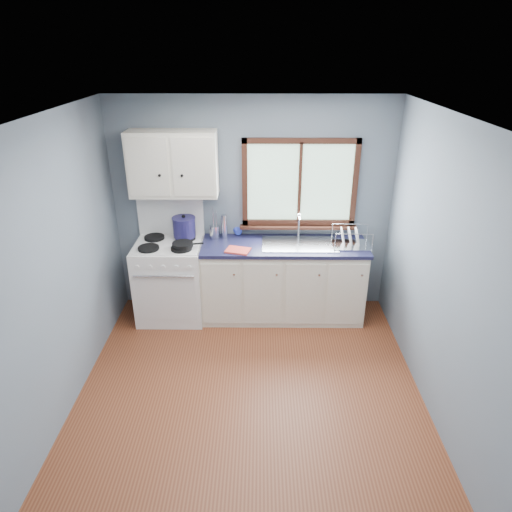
{
  "coord_description": "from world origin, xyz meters",
  "views": [
    {
      "loc": [
        0.09,
        -3.22,
        2.99
      ],
      "look_at": [
        0.05,
        0.9,
        1.05
      ],
      "focal_mm": 32.0,
      "sensor_mm": 36.0,
      "label": 1
    }
  ],
  "objects_px": {
    "gas_range": "(171,278)",
    "sink": "(299,249)",
    "stockpot": "(184,227)",
    "thermos": "(224,227)",
    "base_cabinets": "(282,284)",
    "skillet": "(183,245)",
    "dish_rack": "(350,241)",
    "utensil_crock": "(215,232)"
  },
  "relations": [
    {
      "from": "gas_range",
      "to": "utensil_crock",
      "type": "height_order",
      "value": "gas_range"
    },
    {
      "from": "gas_range",
      "to": "thermos",
      "type": "xyz_separation_m",
      "value": [
        0.63,
        0.19,
        0.57
      ]
    },
    {
      "from": "sink",
      "to": "utensil_crock",
      "type": "distance_m",
      "value": 1.0
    },
    {
      "from": "sink",
      "to": "base_cabinets",
      "type": "bearing_deg",
      "value": 179.87
    },
    {
      "from": "base_cabinets",
      "to": "skillet",
      "type": "distance_m",
      "value": 1.26
    },
    {
      "from": "skillet",
      "to": "dish_rack",
      "type": "bearing_deg",
      "value": -6.58
    },
    {
      "from": "sink",
      "to": "stockpot",
      "type": "xyz_separation_m",
      "value": [
        -1.31,
        0.13,
        0.22
      ]
    },
    {
      "from": "thermos",
      "to": "dish_rack",
      "type": "relative_size",
      "value": 0.66
    },
    {
      "from": "base_cabinets",
      "to": "thermos",
      "type": "height_order",
      "value": "thermos"
    },
    {
      "from": "skillet",
      "to": "dish_rack",
      "type": "xyz_separation_m",
      "value": [
        1.85,
        0.13,
        -0.01
      ]
    },
    {
      "from": "gas_range",
      "to": "utensil_crock",
      "type": "bearing_deg",
      "value": 21.19
    },
    {
      "from": "skillet",
      "to": "stockpot",
      "type": "relative_size",
      "value": 1.24
    },
    {
      "from": "base_cabinets",
      "to": "sink",
      "type": "relative_size",
      "value": 2.2
    },
    {
      "from": "base_cabinets",
      "to": "skillet",
      "type": "height_order",
      "value": "skillet"
    },
    {
      "from": "sink",
      "to": "thermos",
      "type": "xyz_separation_m",
      "value": [
        -0.86,
        0.18,
        0.2
      ]
    },
    {
      "from": "sink",
      "to": "gas_range",
      "type": "bearing_deg",
      "value": -179.29
    },
    {
      "from": "skillet",
      "to": "dish_rack",
      "type": "relative_size",
      "value": 0.84
    },
    {
      "from": "skillet",
      "to": "thermos",
      "type": "relative_size",
      "value": 1.26
    },
    {
      "from": "sink",
      "to": "dish_rack",
      "type": "xyz_separation_m",
      "value": [
        0.56,
        -0.03,
        0.12
      ]
    },
    {
      "from": "base_cabinets",
      "to": "stockpot",
      "type": "distance_m",
      "value": 1.32
    },
    {
      "from": "stockpot",
      "to": "thermos",
      "type": "height_order",
      "value": "stockpot"
    },
    {
      "from": "stockpot",
      "to": "thermos",
      "type": "bearing_deg",
      "value": 5.57
    },
    {
      "from": "gas_range",
      "to": "skillet",
      "type": "distance_m",
      "value": 0.55
    },
    {
      "from": "gas_range",
      "to": "stockpot",
      "type": "xyz_separation_m",
      "value": [
        0.17,
        0.15,
        0.58
      ]
    },
    {
      "from": "base_cabinets",
      "to": "utensil_crock",
      "type": "xyz_separation_m",
      "value": [
        -0.79,
        0.18,
        0.59
      ]
    },
    {
      "from": "sink",
      "to": "utensil_crock",
      "type": "xyz_separation_m",
      "value": [
        -0.97,
        0.18,
        0.14
      ]
    },
    {
      "from": "utensil_crock",
      "to": "thermos",
      "type": "bearing_deg",
      "value": -2.91
    },
    {
      "from": "gas_range",
      "to": "sink",
      "type": "bearing_deg",
      "value": 0.71
    },
    {
      "from": "thermos",
      "to": "skillet",
      "type": "bearing_deg",
      "value": -141.74
    },
    {
      "from": "base_cabinets",
      "to": "sink",
      "type": "distance_m",
      "value": 0.48
    },
    {
      "from": "gas_range",
      "to": "sink",
      "type": "height_order",
      "value": "gas_range"
    },
    {
      "from": "gas_range",
      "to": "base_cabinets",
      "type": "relative_size",
      "value": 0.74
    },
    {
      "from": "base_cabinets",
      "to": "dish_rack",
      "type": "distance_m",
      "value": 0.94
    },
    {
      "from": "base_cabinets",
      "to": "gas_range",
      "type": "bearing_deg",
      "value": -179.18
    },
    {
      "from": "stockpot",
      "to": "skillet",
      "type": "bearing_deg",
      "value": -85.24
    },
    {
      "from": "stockpot",
      "to": "dish_rack",
      "type": "xyz_separation_m",
      "value": [
        1.88,
        -0.16,
        -0.1
      ]
    },
    {
      "from": "gas_range",
      "to": "dish_rack",
      "type": "height_order",
      "value": "gas_range"
    },
    {
      "from": "utensil_crock",
      "to": "gas_range",
      "type": "bearing_deg",
      "value": -158.81
    },
    {
      "from": "sink",
      "to": "dish_rack",
      "type": "relative_size",
      "value": 1.96
    },
    {
      "from": "thermos",
      "to": "dish_rack",
      "type": "bearing_deg",
      "value": -8.17
    },
    {
      "from": "base_cabinets",
      "to": "stockpot",
      "type": "bearing_deg",
      "value": 173.43
    },
    {
      "from": "stockpot",
      "to": "thermos",
      "type": "xyz_separation_m",
      "value": [
        0.45,
        0.04,
        -0.01
      ]
    }
  ]
}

